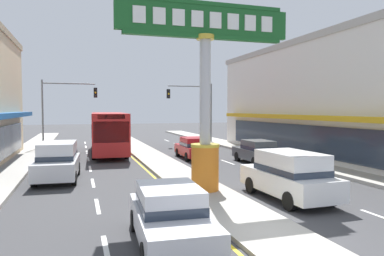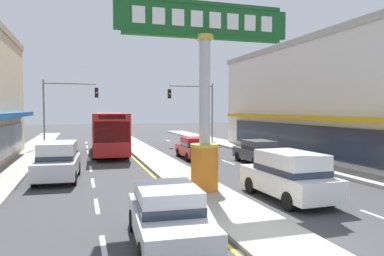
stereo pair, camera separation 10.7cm
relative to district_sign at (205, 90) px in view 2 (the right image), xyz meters
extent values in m
plane|color=#3A3A3D|center=(0.00, -5.53, -4.36)|extent=(160.00, 160.00, 0.00)
cube|color=#A39E93|center=(0.00, 12.47, -4.29)|extent=(2.31, 52.00, 0.14)
cube|color=#ADA89E|center=(-9.00, 10.47, -4.27)|extent=(2.49, 60.00, 0.18)
cube|color=#ADA89E|center=(9.00, 10.47, -4.27)|extent=(2.49, 60.00, 0.18)
cube|color=silver|center=(-4.45, -5.13, -4.36)|extent=(0.14, 2.20, 0.01)
cube|color=silver|center=(-4.45, -0.73, -4.36)|extent=(0.14, 2.20, 0.01)
cube|color=silver|center=(-4.45, 3.67, -4.36)|extent=(0.14, 2.20, 0.01)
cube|color=silver|center=(-4.45, 8.07, -4.36)|extent=(0.14, 2.20, 0.01)
cube|color=silver|center=(-4.45, 12.47, -4.36)|extent=(0.14, 2.20, 0.01)
cube|color=silver|center=(-4.45, 16.87, -4.36)|extent=(0.14, 2.20, 0.01)
cube|color=silver|center=(-4.45, 21.27, -4.36)|extent=(0.14, 2.20, 0.01)
cube|color=silver|center=(-4.45, 25.67, -4.36)|extent=(0.14, 2.20, 0.01)
cube|color=silver|center=(4.45, -0.73, -4.36)|extent=(0.14, 2.20, 0.01)
cube|color=silver|center=(4.45, 3.67, -4.36)|extent=(0.14, 2.20, 0.01)
cube|color=silver|center=(4.45, 8.07, -4.36)|extent=(0.14, 2.20, 0.01)
cube|color=silver|center=(4.45, 12.47, -4.36)|extent=(0.14, 2.20, 0.01)
cube|color=silver|center=(4.45, 16.87, -4.36)|extent=(0.14, 2.20, 0.01)
cube|color=silver|center=(4.45, 21.27, -4.36)|extent=(0.14, 2.20, 0.01)
cube|color=silver|center=(4.45, 25.67, -4.36)|extent=(0.14, 2.20, 0.01)
cube|color=yellow|center=(-1.33, 12.47, -4.36)|extent=(0.12, 52.00, 0.01)
cube|color=yellow|center=(1.33, 12.47, -4.36)|extent=(0.12, 52.00, 0.01)
cylinder|color=orange|center=(0.00, 0.00, -3.30)|extent=(1.16, 1.16, 1.84)
cylinder|color=gold|center=(0.00, 0.00, -2.32)|extent=(1.22, 1.22, 0.12)
cylinder|color=#B7B7BC|center=(0.00, 0.00, -0.05)|extent=(0.46, 0.46, 4.66)
cylinder|color=gold|center=(0.00, 0.00, 2.18)|extent=(0.74, 0.74, 0.20)
cube|color=#195623|center=(0.00, 0.00, 2.87)|extent=(7.44, 0.24, 1.19)
cube|color=#195623|center=(0.00, 0.00, 3.55)|extent=(6.84, 0.29, 0.16)
cube|color=#195623|center=(0.00, 0.00, 2.20)|extent=(6.84, 0.29, 0.16)
cube|color=white|center=(-2.77, -0.15, 2.87)|extent=(0.51, 0.06, 0.65)
cube|color=white|center=(-1.98, -0.15, 2.87)|extent=(0.51, 0.06, 0.65)
cube|color=white|center=(-1.19, -0.15, 2.87)|extent=(0.51, 0.06, 0.65)
cube|color=white|center=(-0.40, -0.15, 2.87)|extent=(0.51, 0.06, 0.65)
cube|color=white|center=(0.40, -0.15, 2.87)|extent=(0.51, 0.06, 0.65)
cube|color=white|center=(1.19, -0.15, 2.87)|extent=(0.51, 0.06, 0.65)
cube|color=white|center=(1.98, -0.15, 2.87)|extent=(0.51, 0.06, 0.65)
cube|color=white|center=(2.77, -0.15, 2.87)|extent=(0.51, 0.06, 0.65)
cube|color=#195193|center=(-9.10, 9.71, -1.16)|extent=(0.90, 15.77, 0.30)
cube|color=#283342|center=(-9.51, 9.71, -2.86)|extent=(0.08, 15.22, 2.00)
cube|color=silver|center=(14.31, 7.40, -0.31)|extent=(9.41, 25.95, 8.10)
cube|color=#A8A49C|center=(14.31, 7.40, 3.97)|extent=(9.60, 26.47, 0.45)
cube|color=gold|center=(9.15, 7.40, -1.34)|extent=(0.90, 22.06, 0.30)
cube|color=#283342|center=(9.56, 7.40, -2.86)|extent=(0.08, 21.28, 2.00)
cylinder|color=slate|center=(-8.15, 20.81, -1.26)|extent=(0.16, 0.16, 6.20)
cylinder|color=slate|center=(-5.84, 20.81, 1.54)|extent=(4.62, 0.12, 0.12)
cube|color=black|center=(-3.53, 20.65, 0.73)|extent=(0.32, 0.24, 0.92)
sphere|color=black|center=(-3.53, 20.51, 1.03)|extent=(0.17, 0.17, 0.17)
sphere|color=yellow|center=(-3.53, 20.51, 0.73)|extent=(0.17, 0.17, 0.17)
sphere|color=black|center=(-3.53, 20.51, 0.43)|extent=(0.17, 0.17, 0.17)
cylinder|color=slate|center=(8.15, 21.23, -1.26)|extent=(0.16, 0.16, 6.20)
cylinder|color=slate|center=(5.84, 21.23, 1.54)|extent=(4.62, 0.12, 0.12)
cube|color=black|center=(3.53, 21.07, 0.73)|extent=(0.32, 0.24, 0.92)
sphere|color=black|center=(3.53, 20.93, 1.03)|extent=(0.17, 0.17, 0.17)
sphere|color=yellow|center=(3.53, 20.93, 0.73)|extent=(0.17, 0.17, 0.17)
sphere|color=black|center=(3.53, 20.93, 0.43)|extent=(0.17, 0.17, 0.17)
cube|color=silver|center=(-6.10, 4.84, -3.66)|extent=(2.15, 4.70, 0.80)
cube|color=silver|center=(-6.09, 5.03, -2.86)|extent=(1.83, 2.94, 0.80)
cube|color=#283342|center=(-6.09, 5.03, -3.14)|extent=(1.87, 2.97, 0.24)
cylinder|color=black|center=(-5.31, 3.37, -4.02)|extent=(0.26, 0.69, 0.68)
cylinder|color=black|center=(-7.06, 3.47, -4.02)|extent=(0.26, 0.69, 0.68)
cylinder|color=black|center=(-5.15, 6.22, -4.02)|extent=(0.26, 0.69, 0.68)
cylinder|color=black|center=(-6.90, 6.32, -4.02)|extent=(0.26, 0.69, 0.68)
cube|color=#B21E1E|center=(-2.80, 15.46, -2.55)|extent=(2.94, 11.29, 2.90)
cube|color=#283342|center=(-2.80, 15.46, -2.25)|extent=(2.96, 11.07, 0.90)
cube|color=#283342|center=(-3.02, 9.91, -2.30)|extent=(2.30, 0.17, 1.40)
cube|color=black|center=(-3.02, 9.91, -1.30)|extent=(1.75, 0.15, 0.30)
cylinder|color=black|center=(-1.79, 11.95, -3.88)|extent=(0.32, 0.97, 0.96)
cylinder|color=black|center=(-4.09, 12.04, -3.88)|extent=(0.32, 0.97, 0.96)
cylinder|color=black|center=(-1.54, 18.33, -3.88)|extent=(0.32, 0.97, 0.96)
cylinder|color=black|center=(-3.84, 18.42, -3.88)|extent=(0.32, 0.97, 0.96)
cube|color=maroon|center=(2.80, 10.54, -3.76)|extent=(1.85, 4.34, 0.66)
cube|color=maroon|center=(2.80, 10.37, -3.13)|extent=(1.59, 2.18, 0.60)
cube|color=#283342|center=(2.80, 10.37, -3.31)|extent=(1.63, 2.20, 0.24)
cylinder|color=black|center=(2.02, 11.89, -4.05)|extent=(0.23, 0.62, 0.62)
cylinder|color=black|center=(3.64, 11.86, -4.05)|extent=(0.23, 0.62, 0.62)
cylinder|color=black|center=(1.97, 9.23, -4.05)|extent=(0.23, 0.62, 0.62)
cylinder|color=black|center=(3.59, 9.19, -4.05)|extent=(0.23, 0.62, 0.62)
cube|color=silver|center=(-2.80, -5.25, -3.76)|extent=(1.99, 4.39, 0.66)
cube|color=silver|center=(-2.79, -5.07, -3.13)|extent=(1.66, 2.23, 0.60)
cube|color=#283342|center=(-2.79, -5.07, -3.31)|extent=(1.70, 2.25, 0.24)
cylinder|color=black|center=(-2.07, -6.62, -4.05)|extent=(0.25, 0.63, 0.62)
cylinder|color=black|center=(-3.68, -6.53, -4.05)|extent=(0.25, 0.63, 0.62)
cylinder|color=black|center=(-1.92, -3.96, -4.05)|extent=(0.25, 0.63, 0.62)
cylinder|color=black|center=(-3.54, -3.87, -4.05)|extent=(0.25, 0.63, 0.62)
cube|color=#4C5156|center=(6.10, 7.03, -3.76)|extent=(1.83, 4.33, 0.66)
cube|color=#4C5156|center=(6.10, 6.85, -3.13)|extent=(1.58, 2.17, 0.60)
cube|color=#283342|center=(6.10, 6.85, -3.31)|extent=(1.62, 2.20, 0.24)
cylinder|color=black|center=(5.32, 8.37, -4.05)|extent=(0.23, 0.62, 0.62)
cylinder|color=black|center=(6.93, 8.35, -4.05)|extent=(0.23, 0.62, 0.62)
cylinder|color=black|center=(5.27, 5.71, -4.05)|extent=(0.23, 0.62, 0.62)
cylinder|color=black|center=(6.89, 5.68, -4.05)|extent=(0.23, 0.62, 0.62)
cube|color=white|center=(2.80, -1.93, -3.66)|extent=(2.02, 4.65, 0.80)
cube|color=white|center=(2.81, -2.11, -2.86)|extent=(1.75, 2.89, 0.80)
cube|color=#283342|center=(2.81, -2.11, -3.14)|extent=(1.78, 2.92, 0.24)
cylinder|color=black|center=(1.89, -0.52, -4.02)|extent=(0.24, 0.69, 0.68)
cylinder|color=black|center=(3.64, -0.48, -4.02)|extent=(0.24, 0.69, 0.68)
cylinder|color=black|center=(1.97, -3.38, -4.02)|extent=(0.24, 0.69, 0.68)
cylinder|color=black|center=(3.71, -3.33, -4.02)|extent=(0.24, 0.69, 0.68)
camera|label=1|loc=(-5.07, -14.37, -0.79)|focal=34.02mm
camera|label=2|loc=(-4.96, -14.40, -0.79)|focal=34.02mm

